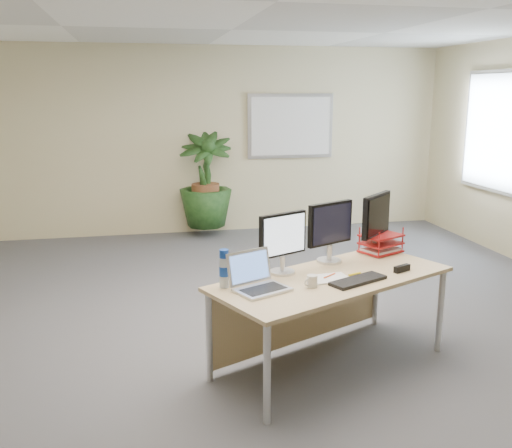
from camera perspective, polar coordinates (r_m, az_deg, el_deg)
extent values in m
plane|color=#4B4B50|center=(4.91, 1.81, -11.63)|extent=(8.00, 8.00, 0.00)
cube|color=beige|center=(8.43, -4.59, 8.29)|extent=(7.00, 0.04, 2.70)
cube|color=white|center=(4.51, 2.08, 21.33)|extent=(7.00, 8.00, 0.02)
cube|color=#B6B6BB|center=(8.62, 3.47, 9.75)|extent=(1.30, 0.03, 0.95)
cube|color=silver|center=(8.60, 3.50, 9.74)|extent=(1.20, 0.01, 0.85)
cube|color=#B6B6BB|center=(8.05, 22.75, 8.53)|extent=(0.03, 1.30, 1.55)
cube|color=silver|center=(8.04, 22.63, 8.53)|extent=(0.01, 1.20, 1.45)
cube|color=tan|center=(4.30, 7.67, -5.44)|extent=(2.01, 1.48, 0.03)
cube|color=tan|center=(4.67, 4.43, -8.48)|extent=(1.60, 0.75, 0.56)
cylinder|color=silver|center=(3.67, 1.11, -14.77)|extent=(0.05, 0.05, 0.68)
cylinder|color=silver|center=(4.85, 17.96, -8.27)|extent=(0.05, 0.05, 0.68)
cylinder|color=silver|center=(4.17, -4.72, -11.20)|extent=(0.05, 0.05, 0.68)
cylinder|color=silver|center=(5.24, 11.90, -6.28)|extent=(0.05, 0.05, 0.68)
imported|color=black|center=(8.19, -5.08, 3.91)|extent=(0.96, 0.96, 1.50)
cylinder|color=silver|center=(4.34, 2.64, -4.80)|extent=(0.19, 0.19, 0.02)
cylinder|color=silver|center=(4.32, 2.65, -3.96)|extent=(0.04, 0.04, 0.11)
cube|color=black|center=(4.26, 2.69, -1.03)|extent=(0.40, 0.21, 0.32)
cube|color=silver|center=(4.24, 2.89, -1.09)|extent=(0.35, 0.16, 0.28)
cylinder|color=silver|center=(4.65, 7.32, -3.65)|extent=(0.20, 0.20, 0.02)
cylinder|color=silver|center=(4.63, 7.34, -2.82)|extent=(0.04, 0.04, 0.12)
cube|color=black|center=(4.57, 7.43, 0.07)|extent=(0.42, 0.22, 0.34)
cube|color=black|center=(4.55, 7.65, 0.01)|extent=(0.37, 0.17, 0.30)
cylinder|color=silver|center=(4.96, 11.76, -2.75)|extent=(0.21, 0.21, 0.02)
cylinder|color=silver|center=(4.94, 11.80, -1.94)|extent=(0.04, 0.04, 0.13)
cube|color=black|center=(4.88, 11.93, 0.90)|extent=(0.37, 0.34, 0.35)
cube|color=black|center=(4.87, 12.22, 0.86)|extent=(0.31, 0.29, 0.31)
cube|color=silver|center=(3.95, 0.64, -6.61)|extent=(0.43, 0.37, 0.02)
cube|color=black|center=(3.94, 0.74, -6.51)|extent=(0.34, 0.27, 0.00)
cube|color=silver|center=(4.03, -0.70, -4.28)|extent=(0.35, 0.20, 0.24)
cube|color=#5A8AE8|center=(4.02, -0.63, -4.31)|extent=(0.30, 0.17, 0.19)
cube|color=black|center=(4.20, 10.17, -5.58)|extent=(0.48, 0.33, 0.03)
cylinder|color=silver|center=(4.05, 5.63, -5.70)|extent=(0.08, 0.08, 0.08)
torus|color=silver|center=(4.04, 5.06, -5.74)|extent=(0.06, 0.03, 0.06)
cube|color=silver|center=(4.23, 7.41, -5.41)|extent=(0.29, 0.23, 0.01)
cylinder|color=#F5551B|center=(4.26, 7.37, -5.13)|extent=(0.12, 0.09, 0.01)
cylinder|color=yellow|center=(4.36, 9.84, -4.93)|extent=(0.11, 0.06, 0.02)
cylinder|color=silver|center=(4.01, -3.20, -4.86)|extent=(0.07, 0.07, 0.22)
cylinder|color=#1640AB|center=(3.97, -3.22, -2.97)|extent=(0.06, 0.06, 0.06)
cylinder|color=#1640AB|center=(4.00, -3.20, -4.73)|extent=(0.07, 0.07, 0.07)
cube|color=#A11313|center=(4.98, 12.33, -2.65)|extent=(0.40, 0.36, 0.01)
cube|color=#A11313|center=(4.97, 12.37, -1.88)|extent=(0.40, 0.36, 0.01)
cube|color=#A11313|center=(4.95, 12.41, -1.11)|extent=(0.40, 0.36, 0.01)
cube|color=silver|center=(4.98, 12.34, -2.48)|extent=(0.36, 0.32, 0.02)
cube|color=black|center=(4.50, 14.39, -4.33)|extent=(0.15, 0.10, 0.05)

